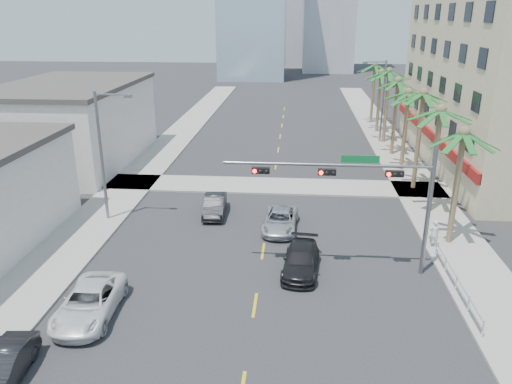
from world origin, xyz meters
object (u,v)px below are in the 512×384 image
car_lane_left (215,205)px  pedestrian (434,233)px  car_lane_center (280,220)px  car_lane_right (301,260)px  traffic_signal_mast (370,187)px  car_parked_mid (3,368)px  car_parked_far (89,302)px

car_lane_left → pedestrian: pedestrian is taller
car_lane_left → car_lane_center: 5.32m
car_lane_center → car_lane_right: size_ratio=1.00×
traffic_signal_mast → car_lane_center: bearing=132.0°
car_parked_mid → car_lane_left: bearing=67.2°
car_parked_mid → pedestrian: size_ratio=2.38×
car_lane_left → car_lane_right: size_ratio=0.90×
traffic_signal_mast → pedestrian: size_ratio=6.44×
car_lane_right → car_parked_mid: bearing=-134.2°
car_parked_mid → car_lane_center: (10.32, 15.61, -0.02)m
car_lane_left → car_lane_right: bearing=-56.2°
car_lane_center → car_lane_right: car_lane_right is taller
car_parked_mid → car_lane_center: 18.71m
car_lane_center → pedestrian: (9.51, -2.11, 0.36)m
car_lane_right → traffic_signal_mast: bearing=9.8°
traffic_signal_mast → car_lane_right: (-3.49, -0.27, -4.38)m
car_parked_mid → car_lane_center: car_parked_mid is taller
traffic_signal_mast → car_lane_center: 8.50m
car_parked_mid → car_lane_left: car_lane_left is taller
car_parked_far → car_lane_right: size_ratio=1.13×
car_parked_far → car_lane_right: car_parked_far is taller
car_lane_center → traffic_signal_mast: bearing=-44.5°
car_lane_center → car_parked_mid: bearing=-120.0°
pedestrian → car_lane_center: bearing=-15.9°
car_parked_far → pedestrian: (18.23, 8.79, 0.28)m
car_parked_mid → car_lane_right: size_ratio=0.87×
traffic_signal_mast → car_lane_left: size_ratio=2.63×
car_parked_mid → car_parked_far: bearing=65.5°
car_parked_far → car_lane_left: 13.77m
car_lane_left → pedestrian: 14.97m
car_parked_mid → car_parked_far: size_ratio=0.77×
car_lane_right → pedestrian: pedestrian is taller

